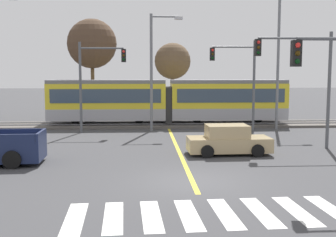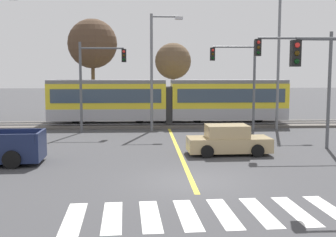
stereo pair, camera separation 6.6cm
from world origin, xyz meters
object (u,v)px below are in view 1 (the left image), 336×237
Objects in this scene: traffic_light_far_right at (240,72)px; traffic_light_mid_right at (305,71)px; street_lamp_east at (280,54)px; street_lamp_centre at (154,65)px; sedan_crossing at (228,141)px; light_rail_tram at (168,100)px; bare_tree_west at (92,44)px; traffic_light_far_left at (95,74)px; bare_tree_east at (173,62)px.

traffic_light_far_right reaches higher than traffic_light_mid_right.
street_lamp_centre is at bearing -177.89° from street_lamp_east.
street_lamp_east is at bearing 58.86° from sedan_crossing.
street_lamp_east is (1.23, 7.92, 1.24)m from traffic_light_mid_right.
street_lamp_east reaches higher than light_rail_tram.
bare_tree_west is (-5.30, 7.82, 1.96)m from street_lamp_centre.
bare_tree_east is (5.92, 8.48, 1.07)m from traffic_light_far_left.
sedan_crossing is 11.83m from traffic_light_far_left.
light_rail_tram is 4.36× the size of sedan_crossing.
street_lamp_centre reaches higher than traffic_light_far_left.
traffic_light_mid_right is at bearing -43.67° from street_lamp_centre.
street_lamp_centre reaches higher than traffic_light_mid_right.
light_rail_tram is 12.71m from traffic_light_mid_right.
sedan_crossing is at bearing -68.47° from street_lamp_centre.
traffic_light_mid_right is (6.81, -10.50, 2.21)m from light_rail_tram.
street_lamp_east is at bearing -45.65° from bare_tree_east.
bare_tree_west is at bearing 124.16° from street_lamp_centre.
bare_tree_west is at bearing 130.71° from traffic_light_mid_right.
street_lamp_centre is at bearing 136.33° from traffic_light_mid_right.
sedan_crossing is 9.45m from traffic_light_far_right.
light_rail_tram is 2.08× the size of bare_tree_west.
street_lamp_centre reaches higher than sedan_crossing.
bare_tree_west is (-11.31, 8.37, 2.51)m from traffic_light_far_right.
street_lamp_east is at bearing 15.76° from traffic_light_far_right.
sedan_crossing is 0.67× the size of traffic_light_mid_right.
street_lamp_east is 1.11× the size of bare_tree_west.
traffic_light_far_right is at bearing -36.51° from bare_tree_west.
traffic_light_far_right reaches higher than traffic_light_far_left.
street_lamp_east reaches higher than sedan_crossing.
street_lamp_centre is 9.65m from bare_tree_west.
sedan_crossing is (2.42, -11.90, -1.35)m from light_rail_tram.
traffic_light_far_right is at bearing -35.45° from light_rail_tram.
traffic_light_mid_right is at bearing -98.86° from street_lamp_east.
light_rail_tram is at bearing 34.09° from traffic_light_far_left.
street_lamp_east is at bearing 4.13° from traffic_light_far_left.
bare_tree_east is at bearing 111.61° from traffic_light_mid_right.
traffic_light_far_left is at bearing 132.40° from sedan_crossing.
traffic_light_far_left is 0.63× the size of street_lamp_east.
light_rail_tram is 12.22m from sedan_crossing.
traffic_light_far_left is at bearing 149.96° from traffic_light_mid_right.
light_rail_tram is 2.71× the size of bare_tree_east.
bare_tree_west reaches higher than traffic_light_far_right.
traffic_light_far_right is 0.78× the size of street_lamp_centre.
bare_tree_east is at bearing 55.06° from traffic_light_far_left.
bare_tree_east is at bearing 95.82° from sedan_crossing.
street_lamp_centre is at bearing -103.10° from bare_tree_east.
street_lamp_east is at bearing -27.31° from bare_tree_west.
traffic_light_far_right is at bearing 0.36° from traffic_light_far_left.
traffic_light_far_right is 14.29m from bare_tree_west.
street_lamp_centre is 1.21× the size of bare_tree_east.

